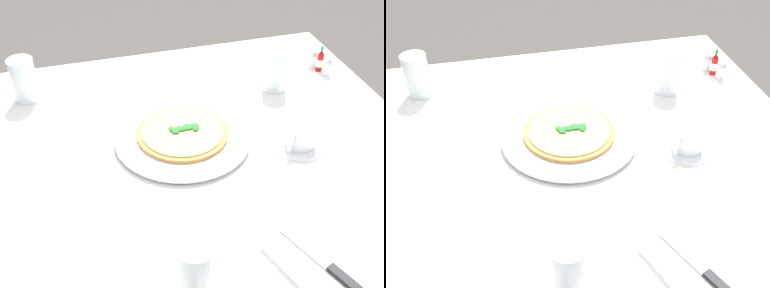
% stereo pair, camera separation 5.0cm
% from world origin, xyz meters
% --- Properties ---
extents(dining_table, '(1.16, 1.16, 0.74)m').
position_xyz_m(dining_table, '(0.00, 0.00, 0.62)').
color(dining_table, white).
rests_on(dining_table, ground_plane).
extents(pizza_plate, '(0.35, 0.35, 0.02)m').
position_xyz_m(pizza_plate, '(0.09, 0.02, 0.76)').
color(pizza_plate, white).
rests_on(pizza_plate, dining_table).
extents(pizza, '(0.23, 0.23, 0.02)m').
position_xyz_m(pizza, '(0.09, 0.02, 0.77)').
color(pizza, '#C68E47').
rests_on(pizza, pizza_plate).
extents(coffee_cup_near_right, '(0.13, 0.13, 0.06)m').
position_xyz_m(coffee_cup_near_right, '(-0.01, -0.25, 0.77)').
color(coffee_cup_near_right, white).
rests_on(coffee_cup_near_right, dining_table).
extents(water_glass_far_right, '(0.06, 0.06, 0.13)m').
position_xyz_m(water_glass_far_right, '(-0.35, 0.12, 0.80)').
color(water_glass_far_right, white).
rests_on(water_glass_far_right, dining_table).
extents(water_glass_right_edge, '(0.07, 0.07, 0.13)m').
position_xyz_m(water_glass_right_edge, '(0.40, 0.40, 0.80)').
color(water_glass_right_edge, white).
rests_on(water_glass_right_edge, dining_table).
extents(water_glass_far_left, '(0.07, 0.07, 0.12)m').
position_xyz_m(water_glass_far_left, '(0.26, -0.30, 0.80)').
color(water_glass_far_left, white).
rests_on(water_glass_far_left, dining_table).
extents(napkin_folded, '(0.25, 0.19, 0.02)m').
position_xyz_m(napkin_folded, '(-0.38, -0.13, 0.75)').
color(napkin_folded, white).
rests_on(napkin_folded, dining_table).
extents(dinner_knife, '(0.19, 0.09, 0.01)m').
position_xyz_m(dinner_knife, '(-0.37, -0.12, 0.77)').
color(dinner_knife, silver).
rests_on(dinner_knife, napkin_folded).
extents(hot_sauce_bottle, '(0.02, 0.02, 0.08)m').
position_xyz_m(hot_sauce_bottle, '(0.32, -0.48, 0.78)').
color(hot_sauce_bottle, '#B7140F').
rests_on(hot_sauce_bottle, dining_table).
extents(salt_shaker, '(0.03, 0.03, 0.06)m').
position_xyz_m(salt_shaker, '(0.35, -0.47, 0.77)').
color(salt_shaker, white).
rests_on(salt_shaker, dining_table).
extents(pepper_shaker, '(0.03, 0.03, 0.06)m').
position_xyz_m(pepper_shaker, '(0.29, -0.49, 0.77)').
color(pepper_shaker, white).
rests_on(pepper_shaker, dining_table).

